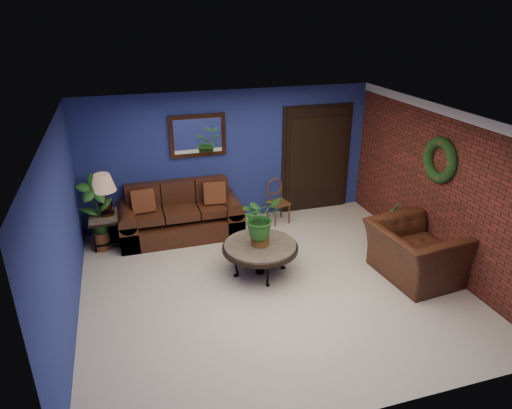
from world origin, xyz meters
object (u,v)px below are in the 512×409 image
object	(u,v)px
sofa	(180,218)
armchair	(414,252)
table_lamp	(104,190)
end_table	(108,221)
side_chair	(277,198)
coffee_table	(260,248)

from	to	relation	value
sofa	armchair	distance (m)	4.05
sofa	table_lamp	world-z (taller)	table_lamp
sofa	armchair	size ratio (longest dim) A/B	1.68
end_table	armchair	bearing A→B (deg)	-28.69
table_lamp	end_table	bearing A→B (deg)	0.00
end_table	table_lamp	size ratio (longest dim) A/B	0.90
end_table	side_chair	xyz separation A→B (m)	(3.11, 0.06, 0.04)
table_lamp	armchair	world-z (taller)	table_lamp
side_chair	armchair	bearing A→B (deg)	-72.36
sofa	table_lamp	xyz separation A→B (m)	(-1.24, -0.03, 0.71)
side_chair	end_table	bearing A→B (deg)	170.50
end_table	side_chair	distance (m)	3.11
coffee_table	table_lamp	world-z (taller)	table_lamp
coffee_table	side_chair	xyz separation A→B (m)	(0.87, 1.72, 0.03)
side_chair	armchair	distance (m)	2.84
coffee_table	table_lamp	size ratio (longest dim) A/B	1.67
sofa	coffee_table	bearing A→B (deg)	-59.60
table_lamp	armchair	distance (m)	5.11
end_table	table_lamp	bearing A→B (deg)	180.00
side_chair	sofa	bearing A→B (deg)	170.29
sofa	coffee_table	distance (m)	1.96
sofa	side_chair	world-z (taller)	sofa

